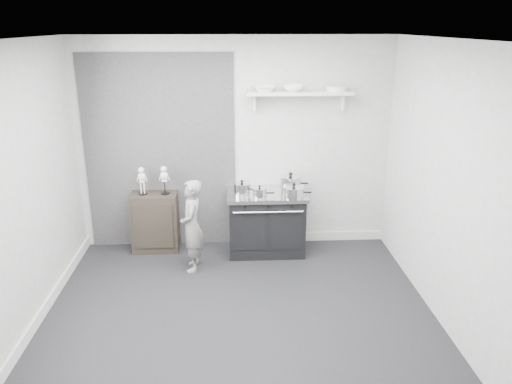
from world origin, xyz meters
TOP-DOWN VIEW (x-y plane):
  - ground at (0.00, 0.00)m, footprint 4.00×4.00m
  - room_shell at (-0.09, 0.15)m, footprint 4.02×3.62m
  - wall_shelf at (0.80, 1.68)m, footprint 1.30×0.26m
  - stove at (0.39, 1.48)m, footprint 1.00×0.63m
  - side_cabinet at (-1.04, 1.61)m, footprint 0.59×0.34m
  - child at (-0.52, 1.03)m, footprint 0.27×0.41m
  - pot_front_left at (0.08, 1.41)m, footprint 0.30×0.22m
  - pot_back_right at (0.70, 1.58)m, footprint 0.37×0.28m
  - pot_front_right at (0.71, 1.28)m, footprint 0.35×0.26m
  - pot_front_center at (0.29, 1.31)m, footprint 0.27×0.19m
  - skeleton_full at (-1.17, 1.61)m, footprint 0.11×0.07m
  - skeleton_torso at (-0.89, 1.61)m, footprint 0.12×0.08m
  - bowl_large at (0.37, 1.67)m, footprint 0.29×0.29m
  - bowl_small at (0.72, 1.67)m, footprint 0.25×0.25m
  - plate_stack at (1.26, 1.67)m, footprint 0.26×0.26m

SIDE VIEW (x-z plane):
  - ground at x=0.00m, z-range 0.00..0.00m
  - side_cabinet at x=-1.04m, z-range 0.00..0.77m
  - stove at x=0.39m, z-range 0.00..0.81m
  - child at x=-0.52m, z-range 0.00..1.12m
  - pot_front_center at x=0.29m, z-range 0.79..0.94m
  - pot_front_right at x=0.71m, z-range 0.78..0.97m
  - pot_front_left at x=0.08m, z-range 0.79..0.98m
  - pot_back_right at x=0.70m, z-range 0.78..1.02m
  - skeleton_full at x=-1.17m, z-range 0.77..1.18m
  - skeleton_torso at x=-0.89m, z-range 0.77..1.19m
  - room_shell at x=-0.09m, z-range 0.28..2.99m
  - wall_shelf at x=0.80m, z-range 1.89..2.13m
  - plate_stack at x=1.26m, z-range 2.04..2.10m
  - bowl_large at x=0.37m, z-range 2.04..2.11m
  - bowl_small at x=0.72m, z-range 2.04..2.12m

